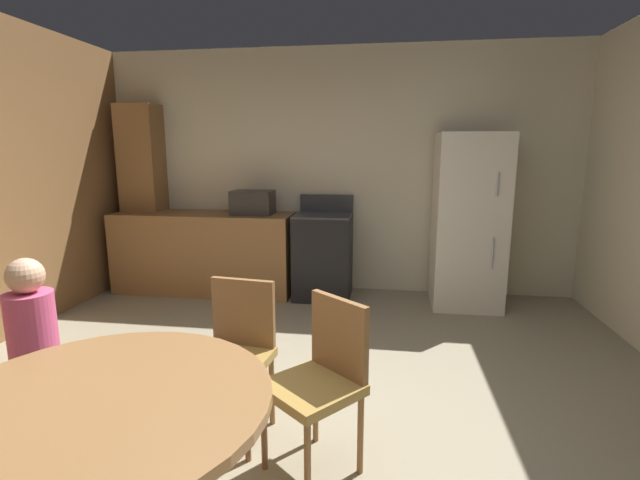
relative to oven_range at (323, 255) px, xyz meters
name	(u,v)px	position (x,y,z in m)	size (l,w,h in m)	color
ground_plane	(271,459)	(0.11, -2.75, -0.47)	(14.00, 14.00, 0.00)	gray
wall_back	(337,172)	(0.11, 0.40, 0.88)	(5.54, 0.12, 2.70)	beige
kitchen_counter	(205,253)	(-1.36, 0.00, -0.02)	(2.01, 0.60, 0.90)	olive
pantry_column	(145,197)	(-2.14, 0.18, 0.58)	(0.44, 0.36, 2.10)	olive
oven_range	(323,255)	(0.00, 0.00, 0.00)	(0.60, 0.60, 1.10)	black
refrigerator	(468,221)	(1.50, -0.05, 0.41)	(0.68, 0.68, 1.76)	silver
microwave	(253,202)	(-0.78, 0.00, 0.56)	(0.44, 0.32, 0.26)	#2D2B28
dining_table	(105,440)	(-0.27, -3.51, 0.13)	(1.16, 1.16, 0.76)	olive
chair_northeast	(322,374)	(0.38, -2.74, 0.03)	(0.56, 0.56, 0.87)	olive
chair_north	(236,348)	(-0.14, -2.51, 0.03)	(0.45, 0.45, 0.87)	olive
person_child	(36,359)	(-1.02, -2.95, 0.11)	(0.31, 0.31, 1.09)	#3D4C84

